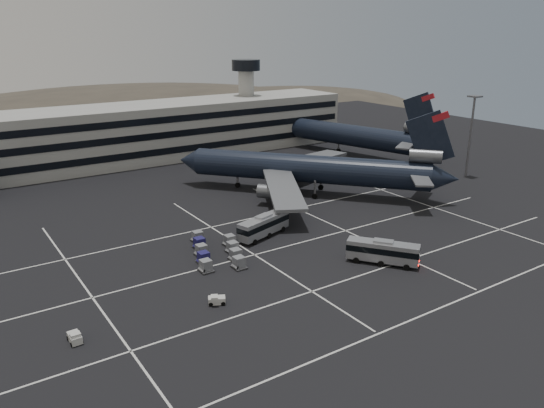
{
  "coord_description": "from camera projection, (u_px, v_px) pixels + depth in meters",
  "views": [
    {
      "loc": [
        -44.22,
        -58.02,
        32.08
      ],
      "look_at": [
        1.25,
        10.14,
        5.0
      ],
      "focal_mm": 35.0,
      "sensor_mm": 36.0,
      "label": 1
    }
  ],
  "objects": [
    {
      "name": "tug_a",
      "position": [
        75.0,
        338.0,
        56.88
      ],
      "size": [
        1.29,
        2.11,
        1.33
      ],
      "rotation": [
        0.0,
        0.0,
        0.02
      ],
      "color": "beige",
      "rests_on": "ground"
    },
    {
      "name": "uld_cluster",
      "position": [
        216.0,
        251.0,
        78.59
      ],
      "size": [
        9.69,
        14.7,
        1.73
      ],
      "rotation": [
        0.0,
        0.0,
        -0.35
      ],
      "color": "#2D2D30",
      "rests_on": "ground"
    },
    {
      "name": "lightpole_right",
      "position": [
        472.0,
        125.0,
        117.9
      ],
      "size": [
        2.4,
        2.4,
        18.28
      ],
      "color": "slate",
      "rests_on": "ground"
    },
    {
      "name": "ground",
      "position": [
        303.0,
        255.0,
        79.19
      ],
      "size": [
        260.0,
        260.0,
        0.0
      ],
      "primitive_type": "plane",
      "color": "black",
      "rests_on": "ground"
    },
    {
      "name": "tug_b",
      "position": [
        217.0,
        300.0,
        64.86
      ],
      "size": [
        2.37,
        2.01,
        1.32
      ],
      "rotation": [
        0.0,
        0.0,
        1.12
      ],
      "color": "beige",
      "rests_on": "ground"
    },
    {
      "name": "hills",
      "position": [
        98.0,
        138.0,
        226.74
      ],
      "size": [
        352.0,
        180.0,
        44.0
      ],
      "color": "#38332B",
      "rests_on": "ground"
    },
    {
      "name": "trijet_main",
      "position": [
        311.0,
        169.0,
        107.1
      ],
      "size": [
        42.08,
        47.21,
        18.08
      ],
      "rotation": [
        0.0,
        0.0,
        0.7
      ],
      "color": "black",
      "rests_on": "ground"
    },
    {
      "name": "trijet_far",
      "position": [
        342.0,
        133.0,
        142.68
      ],
      "size": [
        24.08,
        56.78,
        18.08
      ],
      "rotation": [
        0.0,
        0.0,
        0.27
      ],
      "color": "black",
      "rests_on": "ground"
    },
    {
      "name": "bus_near",
      "position": [
        383.0,
        251.0,
        75.65
      ],
      "size": [
        8.0,
        9.6,
        3.6
      ],
      "rotation": [
        0.0,
        0.0,
        0.64
      ],
      "color": "#919399",
      "rests_on": "ground"
    },
    {
      "name": "lane_markings",
      "position": [
        305.0,
        252.0,
        80.26
      ],
      "size": [
        90.0,
        55.62,
        0.01
      ],
      "color": "silver",
      "rests_on": "ground"
    },
    {
      "name": "terminal",
      "position": [
        122.0,
        136.0,
        131.66
      ],
      "size": [
        125.0,
        26.0,
        24.0
      ],
      "color": "gray",
      "rests_on": "ground"
    },
    {
      "name": "bus_far",
      "position": [
        264.0,
        225.0,
        85.63
      ],
      "size": [
        10.65,
        5.43,
        3.67
      ],
      "rotation": [
        0.0,
        0.0,
        1.88
      ],
      "color": "#919399",
      "rests_on": "ground"
    }
  ]
}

